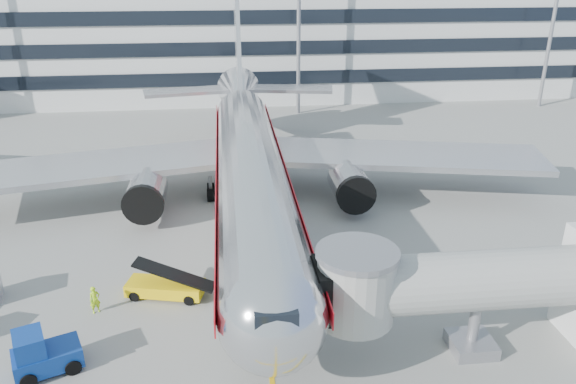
{
  "coord_description": "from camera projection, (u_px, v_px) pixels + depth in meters",
  "views": [
    {
      "loc": [
        -1.69,
        -30.68,
        18.78
      ],
      "look_at": [
        2.39,
        4.93,
        4.0
      ],
      "focal_mm": 35.0,
      "sensor_mm": 36.0,
      "label": 1
    }
  ],
  "objects": [
    {
      "name": "lead_in_line",
      "position": [
        251.0,
        216.0,
        44.7
      ],
      "size": [
        0.25,
        70.0,
        0.01
      ],
      "primitive_type": "cube",
      "color": "#F2B50C",
      "rests_on": "ground"
    },
    {
      "name": "terminal",
      "position": [
        233.0,
        39.0,
        85.77
      ],
      "size": [
        150.0,
        24.25,
        15.6
      ],
      "color": "silver",
      "rests_on": "ground"
    },
    {
      "name": "baggage_tug",
      "position": [
        42.0,
        354.0,
        27.34
      ],
      "size": [
        3.59,
        2.93,
        2.36
      ],
      "color": "navy",
      "rests_on": "ground"
    },
    {
      "name": "jet_bridge",
      "position": [
        512.0,
        284.0,
        27.98
      ],
      "size": [
        17.8,
        4.5,
        7.0
      ],
      "color": "silver",
      "rests_on": "ground"
    },
    {
      "name": "ramp_worker",
      "position": [
        95.0,
        300.0,
        32.1
      ],
      "size": [
        0.72,
        0.63,
        1.66
      ],
      "primitive_type": "imported",
      "rotation": [
        0.0,
        0.0,
        0.47
      ],
      "color": "#B2EB18",
      "rests_on": "ground"
    },
    {
      "name": "belt_loader",
      "position": [
        165.0,
        286.0,
        33.75
      ],
      "size": [
        4.97,
        2.73,
        2.32
      ],
      "color": "yellow",
      "rests_on": "ground"
    },
    {
      "name": "main_jet",
      "position": [
        248.0,
        158.0,
        44.67
      ],
      "size": [
        50.95,
        48.7,
        16.06
      ],
      "color": "silver",
      "rests_on": "ground"
    },
    {
      "name": "ground",
      "position": [
        259.0,
        281.0,
        35.52
      ],
      "size": [
        180.0,
        180.0,
        0.0
      ],
      "primitive_type": "plane",
      "color": "gray",
      "rests_on": "ground"
    }
  ]
}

